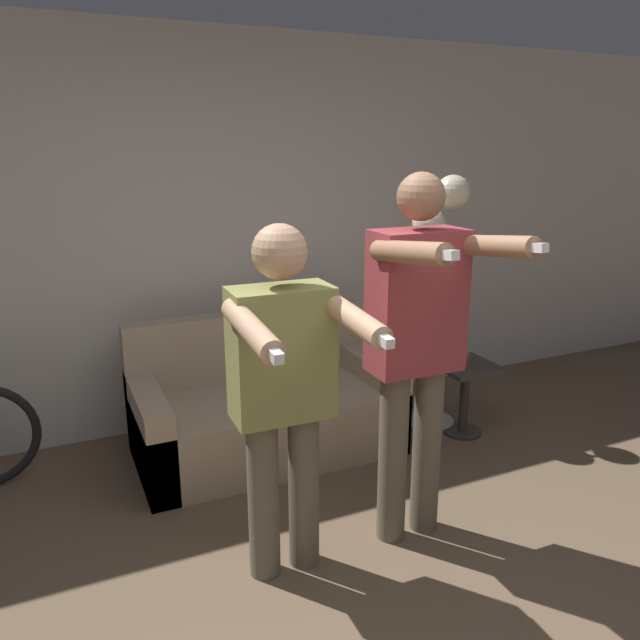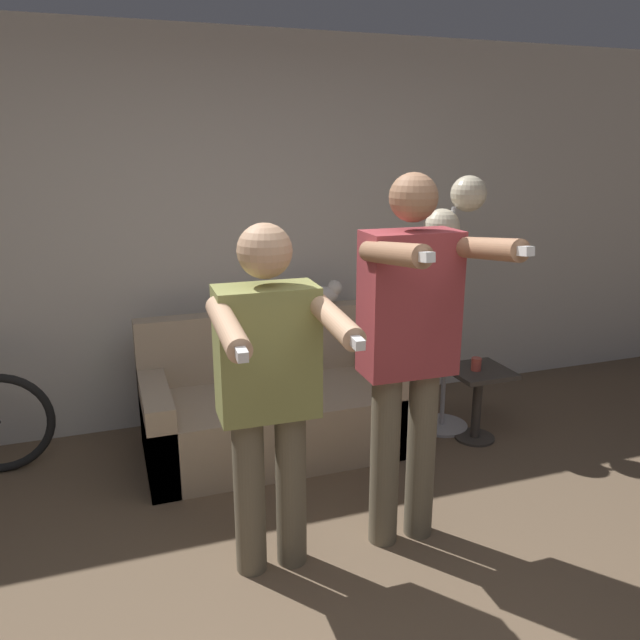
# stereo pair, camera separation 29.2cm
# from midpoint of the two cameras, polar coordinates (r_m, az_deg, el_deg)

# --- Properties ---
(wall_back) EXTENTS (10.00, 0.05, 2.60)m
(wall_back) POSITION_cam_midpoint_polar(r_m,az_deg,el_deg) (4.24, -13.14, 7.43)
(wall_back) COLOR beige
(wall_back) RESTS_ON ground_plane
(couch) EXTENTS (1.61, 0.81, 0.84)m
(couch) POSITION_cam_midpoint_polar(r_m,az_deg,el_deg) (4.00, -7.13, -8.23)
(couch) COLOR tan
(couch) RESTS_ON ground_plane
(person_left) EXTENTS (0.51, 0.68, 1.59)m
(person_left) POSITION_cam_midpoint_polar(r_m,az_deg,el_deg) (2.65, -6.52, -5.81)
(person_left) COLOR #6B604C
(person_left) RESTS_ON ground_plane
(person_right) EXTENTS (0.50, 0.68, 1.77)m
(person_right) POSITION_cam_midpoint_polar(r_m,az_deg,el_deg) (2.87, 6.02, -1.70)
(person_right) COLOR #6B604C
(person_right) RESTS_ON ground_plane
(cat) EXTENTS (0.46, 0.15, 0.17)m
(cat) POSITION_cam_midpoint_polar(r_m,az_deg,el_deg) (4.18, -3.49, 2.24)
(cat) COLOR silver
(cat) RESTS_ON couch
(floor_lamp) EXTENTS (0.41, 0.36, 1.70)m
(floor_lamp) POSITION_cam_midpoint_polar(r_m,az_deg,el_deg) (4.12, 8.82, 7.59)
(floor_lamp) COLOR #B2B2B7
(floor_lamp) RESTS_ON ground_plane
(side_table) EXTENTS (0.37, 0.37, 0.49)m
(side_table) POSITION_cam_midpoint_polar(r_m,az_deg,el_deg) (4.24, 11.21, -5.89)
(side_table) COLOR #38332D
(side_table) RESTS_ON ground_plane
(cup) EXTENTS (0.06, 0.06, 0.08)m
(cup) POSITION_cam_midpoint_polar(r_m,az_deg,el_deg) (4.15, 11.05, -3.59)
(cup) COLOR #B7473D
(cup) RESTS_ON side_table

